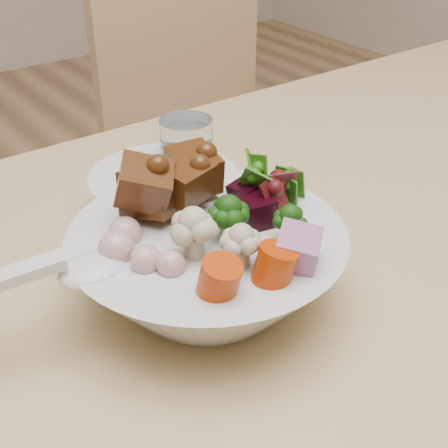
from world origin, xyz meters
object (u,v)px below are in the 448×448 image
object	(u,v)px
chair_far	(212,167)
water_glass	(187,165)
food_bowl	(208,260)
side_bowl	(164,196)
dining_table	(412,261)

from	to	relation	value
chair_far	water_glass	xyz separation A→B (m)	(-0.34, -0.43, 0.28)
chair_far	food_bowl	bearing A→B (deg)	-126.89
chair_far	water_glass	distance (m)	0.61
food_bowl	water_glass	world-z (taller)	food_bowl
food_bowl	side_bowl	distance (m)	0.16
dining_table	side_bowl	xyz separation A→B (m)	(-0.25, 0.17, 0.10)
water_glass	side_bowl	distance (m)	0.05
side_bowl	food_bowl	bearing A→B (deg)	-106.12
dining_table	water_glass	bearing A→B (deg)	138.58
chair_far	food_bowl	distance (m)	0.78
dining_table	chair_far	size ratio (longest dim) A/B	1.78
water_glass	side_bowl	size ratio (longest dim) A/B	0.63
dining_table	chair_far	xyz separation A→B (m)	(0.13, 0.61, -0.16)
side_bowl	water_glass	bearing A→B (deg)	20.69
food_bowl	water_glass	distance (m)	0.19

